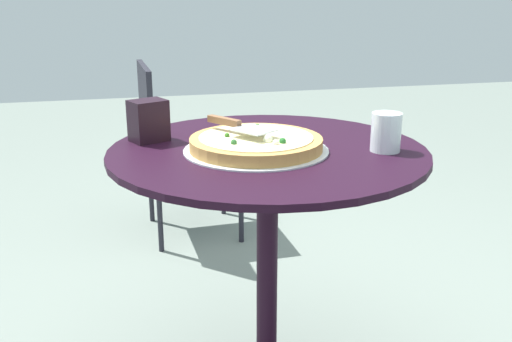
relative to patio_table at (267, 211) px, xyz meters
name	(u,v)px	position (x,y,z in m)	size (l,w,h in m)	color
patio_table	(267,211)	(0.00, 0.00, 0.00)	(0.84, 0.84, 0.75)	black
pizza_on_tray	(256,144)	(-0.02, 0.04, 0.20)	(0.38, 0.38, 0.06)	silver
pizza_server	(238,125)	(0.02, 0.08, 0.24)	(0.20, 0.16, 0.02)	silver
drinking_cup	(386,132)	(-0.10, -0.29, 0.23)	(0.08, 0.08, 0.10)	silver
napkin_dispenser	(148,121)	(0.15, 0.30, 0.23)	(0.09, 0.07, 0.11)	black
patio_chair_corner	(175,138)	(1.24, 0.12, -0.10)	(0.45, 0.45, 0.82)	black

